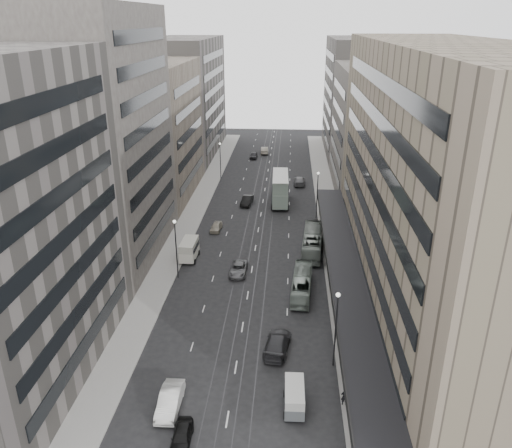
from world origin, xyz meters
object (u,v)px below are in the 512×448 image
(panel_van, at_px, (189,249))
(vw_microbus, at_px, (294,396))
(pedestrian, at_px, (344,397))
(bus_far, at_px, (312,242))
(sedan_0, at_px, (182,436))
(sedan_2, at_px, (238,269))
(bus_near, at_px, (302,284))
(double_decker, at_px, (280,188))
(sedan_1, at_px, (170,400))

(panel_van, bearing_deg, vw_microbus, -61.24)
(vw_microbus, xyz_separation_m, pedestrian, (4.45, 0.50, -0.20))
(vw_microbus, relative_size, pedestrian, 2.33)
(bus_far, relative_size, sedan_0, 2.85)
(sedan_0, bearing_deg, bus_far, 69.59)
(pedestrian, bearing_deg, sedan_2, -71.97)
(bus_near, relative_size, panel_van, 2.08)
(double_decker, bearing_deg, bus_far, -77.07)
(double_decker, bearing_deg, sedan_0, -97.86)
(double_decker, distance_m, sedan_2, 28.86)
(bus_far, height_order, sedan_0, bus_far)
(bus_near, relative_size, pedestrian, 5.43)
(sedan_1, bearing_deg, bus_near, 59.93)
(vw_microbus, height_order, sedan_0, vw_microbus)
(bus_far, xyz_separation_m, vw_microbus, (-2.72, -32.49, -0.34))
(vw_microbus, xyz_separation_m, sedan_1, (-11.00, -0.85, -0.39))
(vw_microbus, bearing_deg, bus_near, 86.40)
(vw_microbus, relative_size, sedan_2, 0.86)
(bus_near, height_order, sedan_0, bus_near)
(bus_far, distance_m, double_decker, 21.40)
(double_decker, bearing_deg, vw_microbus, -88.60)
(sedan_2, bearing_deg, double_decker, 81.64)
(bus_near, relative_size, sedan_2, 1.99)
(bus_far, height_order, sedan_2, bus_far)
(bus_near, height_order, vw_microbus, bus_near)
(sedan_1, bearing_deg, vw_microbus, 4.05)
(sedan_2, bearing_deg, bus_near, -27.38)
(vw_microbus, bearing_deg, double_decker, 91.93)
(bus_near, bearing_deg, panel_van, -24.11)
(bus_near, xyz_separation_m, double_decker, (-3.52, 33.03, 1.64))
(sedan_2, xyz_separation_m, pedestrian, (11.96, -24.36, 0.37))
(sedan_0, bearing_deg, vw_microbus, 24.22)
(bus_far, bearing_deg, sedan_1, 71.84)
(double_decker, xyz_separation_m, pedestrian, (6.99, -52.69, -1.94))
(double_decker, height_order, vw_microbus, double_decker)
(vw_microbus, bearing_deg, bus_far, 84.41)
(sedan_1, height_order, sedan_2, sedan_1)
(bus_far, xyz_separation_m, sedan_0, (-11.88, -37.13, -0.90))
(sedan_0, distance_m, pedestrian, 14.55)
(bus_near, bearing_deg, double_decker, -79.73)
(double_decker, bearing_deg, sedan_1, -100.23)
(panel_van, xyz_separation_m, sedan_1, (3.98, -29.60, -0.75))
(sedan_2, height_order, pedestrian, pedestrian)
(panel_van, bearing_deg, bus_far, 13.18)
(bus_near, relative_size, double_decker, 0.95)
(sedan_2, distance_m, pedestrian, 27.14)
(sedan_1, height_order, pedestrian, pedestrian)
(bus_far, relative_size, pedestrian, 6.39)
(double_decker, xyz_separation_m, sedan_1, (-8.46, -54.04, -2.13))
(sedan_1, bearing_deg, bus_far, 67.27)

